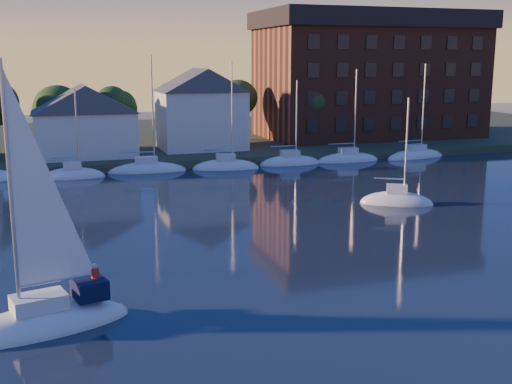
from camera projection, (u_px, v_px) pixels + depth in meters
name	position (u px, v px, depth m)	size (l,w,h in m)	color
shoreline_land	(122.00, 143.00, 92.20)	(160.00, 50.00, 2.00)	#363D23
wooden_dock	(146.00, 169.00, 70.80)	(120.00, 3.00, 1.00)	brown
clubhouse_centre	(85.00, 120.00, 72.57)	(11.55, 8.40, 8.08)	white
clubhouse_east	(201.00, 108.00, 78.54)	(10.50, 8.40, 9.80)	white
condo_block	(369.00, 74.00, 91.25)	(31.00, 17.00, 17.40)	brown
tree_line	(147.00, 97.00, 80.19)	(93.40, 5.40, 8.90)	#352618
moored_fleet	(112.00, 174.00, 66.77)	(79.50, 2.40, 12.05)	silver
hero_sailboat	(43.00, 317.00, 28.67)	(8.64, 4.60, 13.04)	silver
drifting_sailboat_right	(396.00, 203.00, 53.52)	(6.26, 4.69, 9.93)	silver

